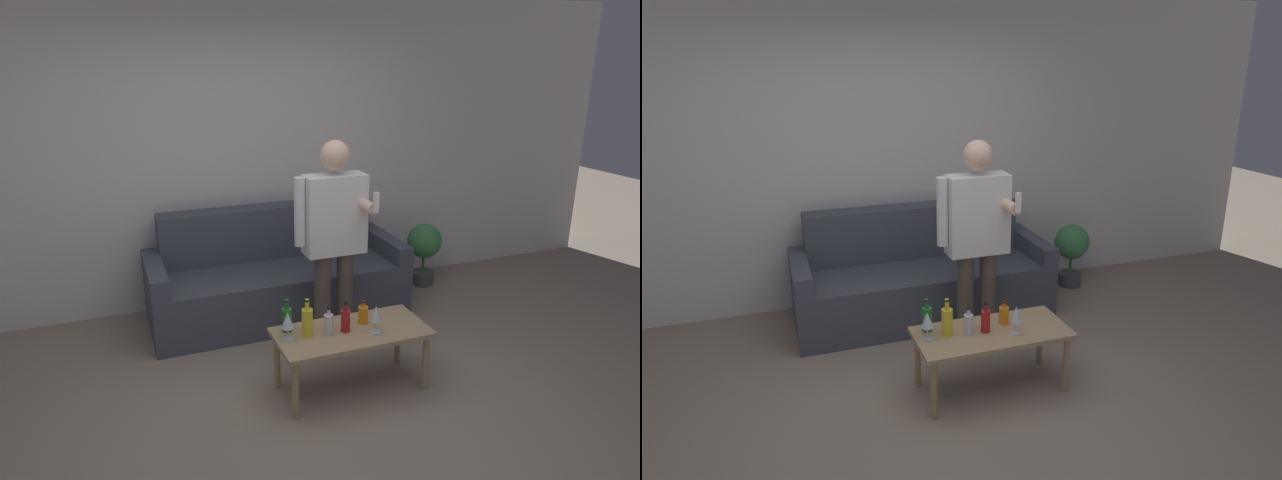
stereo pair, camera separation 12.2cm
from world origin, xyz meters
The scene contains 13 objects.
ground_plane centered at (0.00, 0.00, 0.00)m, with size 16.00×16.00×0.00m, color gray.
wall_back centered at (0.00, 2.19, 1.35)m, with size 8.00×0.06×2.70m.
couch centered at (0.26, 1.70, 0.33)m, with size 2.17×0.83×0.92m.
coffee_table centered at (0.37, 0.37, 0.39)m, with size 1.03×0.49×0.44m.
bottle_orange centered at (-0.03, 0.52, 0.53)m, with size 0.07×0.07×0.23m.
bottle_green centered at (0.07, 0.41, 0.54)m, with size 0.07×0.07×0.26m.
bottle_dark centered at (0.49, 0.44, 0.51)m, with size 0.07×0.07×0.17m.
bottle_yellow centered at (0.33, 0.38, 0.52)m, with size 0.06×0.06×0.21m.
bottle_red centered at (0.21, 0.38, 0.51)m, with size 0.06×0.06×0.19m.
wine_glass_near centered at (0.51, 0.29, 0.57)m, with size 0.07×0.07×0.19m.
wine_glass_far centered at (-0.06, 0.41, 0.57)m, with size 0.08×0.08×0.19m.
person_standing_front centered at (0.48, 0.95, 0.94)m, with size 0.54×0.43×1.62m.
potted_plant centered at (1.80, 1.82, 0.39)m, with size 0.34×0.34×0.62m.
Camera 1 is at (-1.06, -2.73, 2.21)m, focal length 32.00 mm.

